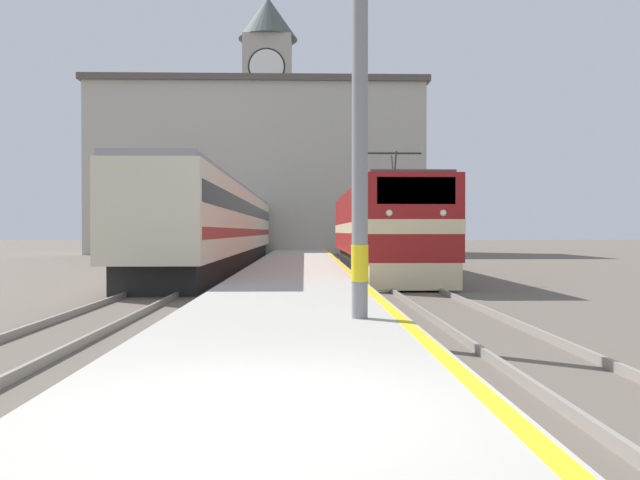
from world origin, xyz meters
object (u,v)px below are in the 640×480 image
(locomotive_train, at_px, (379,229))
(catenary_mast, at_px, (365,76))
(passenger_train, at_px, (223,225))
(clock_tower, at_px, (268,115))

(locomotive_train, bearing_deg, catenary_mast, -97.54)
(passenger_train, xyz_separation_m, catenary_mast, (5.22, -22.38, 2.20))
(clock_tower, bearing_deg, passenger_train, -91.04)
(catenary_mast, relative_size, clock_tower, 0.31)
(passenger_train, xyz_separation_m, clock_tower, (0.55, 30.45, 11.44))
(locomotive_train, distance_m, clock_tower, 38.03)
(passenger_train, relative_size, catenary_mast, 4.00)
(locomotive_train, xyz_separation_m, catenary_mast, (-2.29, -17.32, 2.44))
(locomotive_train, height_order, clock_tower, clock_tower)
(locomotive_train, distance_m, passenger_train, 9.06)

